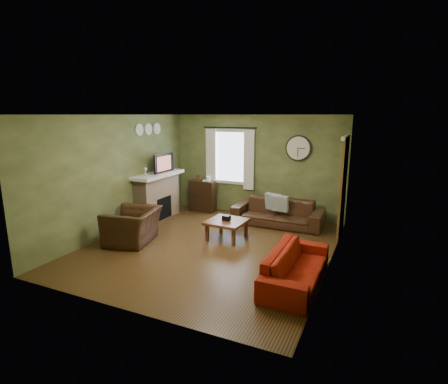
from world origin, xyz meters
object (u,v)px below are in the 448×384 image
at_px(sofa_red, 296,266).
at_px(armchair, 133,226).
at_px(sofa_brown, 278,213).
at_px(coffee_table, 227,230).
at_px(bookshelf, 203,196).

distance_m(sofa_red, armchair, 3.51).
relative_size(sofa_brown, sofa_red, 1.14).
height_order(sofa_red, coffee_table, sofa_red).
relative_size(sofa_red, coffee_table, 2.42).
xyz_separation_m(bookshelf, sofa_brown, (2.22, -0.36, -0.11)).
xyz_separation_m(bookshelf, coffee_table, (1.51, -1.74, -0.22)).
bearing_deg(bookshelf, coffee_table, -48.97).
bearing_deg(coffee_table, sofa_red, -36.93).
bearing_deg(bookshelf, sofa_red, -43.01).
bearing_deg(bookshelf, sofa_brown, -9.11).
distance_m(armchair, coffee_table, 1.96).
relative_size(bookshelf, sofa_brown, 0.40).
bearing_deg(armchair, bookshelf, 163.30).
distance_m(sofa_brown, coffee_table, 1.56).
distance_m(bookshelf, sofa_red, 4.53).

